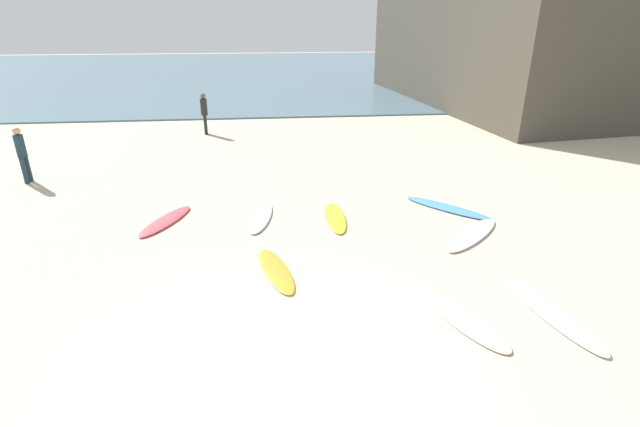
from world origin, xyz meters
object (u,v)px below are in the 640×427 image
(beachgoer_near, at_px, (22,152))
(surfboard_6, at_px, (472,235))
(surfboard_1, at_px, (466,321))
(surfboard_7, at_px, (166,221))
(surfboard_0, at_px, (261,217))
(surfboard_3, at_px, (447,208))
(surfboard_2, at_px, (335,217))
(surfboard_5, at_px, (276,270))
(surfboard_4, at_px, (552,313))
(beachgoer_mid, at_px, (204,112))

(beachgoer_near, bearing_deg, surfboard_6, -104.21)
(surfboard_1, height_order, surfboard_7, surfboard_7)
(surfboard_0, xyz_separation_m, surfboard_3, (5.04, 0.11, 0.00))
(surfboard_2, bearing_deg, surfboard_6, 157.06)
(surfboard_7, relative_size, beachgoer_near, 1.18)
(surfboard_3, xyz_separation_m, surfboard_5, (-4.70, -2.88, -0.01))
(surfboard_4, height_order, surfboard_6, surfboard_6)
(surfboard_2, height_order, beachgoer_near, beachgoer_near)
(surfboard_7, bearing_deg, surfboard_0, 23.54)
(surfboard_4, relative_size, surfboard_5, 1.25)
(surfboard_3, relative_size, surfboard_5, 1.27)
(surfboard_1, distance_m, surfboard_5, 3.84)
(surfboard_6, bearing_deg, surfboard_2, -157.14)
(surfboard_0, relative_size, surfboard_4, 0.83)
(surfboard_1, distance_m, surfboard_4, 1.60)
(surfboard_0, distance_m, surfboard_2, 1.94)
(surfboard_1, distance_m, beachgoer_mid, 15.59)
(surfboard_4, bearing_deg, surfboard_5, 147.58)
(surfboard_1, relative_size, surfboard_2, 0.96)
(surfboard_1, xyz_separation_m, beachgoer_mid, (-6.03, 14.35, 0.95))
(surfboard_4, height_order, beachgoer_mid, beachgoer_mid)
(surfboard_4, xyz_separation_m, surfboard_6, (-0.13, 3.21, 0.00))
(surfboard_1, distance_m, surfboard_3, 5.17)
(surfboard_4, xyz_separation_m, beachgoer_mid, (-7.64, 14.28, 0.95))
(surfboard_2, height_order, surfboard_4, surfboard_4)
(surfboard_0, bearing_deg, surfboard_7, -171.28)
(surfboard_3, bearing_deg, surfboard_2, -37.25)
(surfboard_2, bearing_deg, surfboard_1, 110.29)
(surfboard_2, distance_m, surfboard_6, 3.40)
(surfboard_4, relative_size, beachgoer_near, 1.42)
(surfboard_1, height_order, surfboard_4, surfboard_4)
(surfboard_0, relative_size, surfboard_6, 0.86)
(surfboard_2, distance_m, surfboard_7, 4.34)
(surfboard_2, distance_m, beachgoer_mid, 10.69)
(surfboard_2, bearing_deg, surfboard_4, 126.13)
(surfboard_0, bearing_deg, surfboard_1, -44.19)
(surfboard_3, height_order, surfboard_5, surfboard_3)
(surfboard_2, distance_m, surfboard_4, 5.61)
(surfboard_6, height_order, beachgoer_near, beachgoer_near)
(surfboard_0, xyz_separation_m, surfboard_7, (-2.41, 0.03, -0.00))
(beachgoer_near, bearing_deg, surfboard_0, -107.80)
(surfboard_2, bearing_deg, beachgoer_mid, -64.91)
(surfboard_4, xyz_separation_m, beachgoer_near, (-12.44, 8.39, 0.94))
(surfboard_0, bearing_deg, surfboard_5, -73.60)
(surfboard_2, bearing_deg, beachgoer_near, -21.77)
(beachgoer_near, distance_m, beachgoer_mid, 7.60)
(surfboard_2, relative_size, beachgoer_near, 1.16)
(surfboard_6, bearing_deg, surfboard_3, 136.57)
(surfboard_1, relative_size, surfboard_5, 0.98)
(surfboard_5, relative_size, surfboard_7, 0.96)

